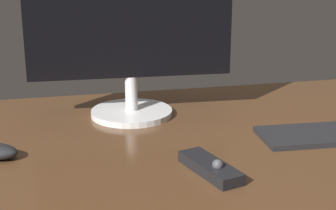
{
  "coord_description": "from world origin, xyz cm",
  "views": [
    {
      "loc": [
        -27.28,
        -117.36,
        47.62
      ],
      "look_at": [
        1.2,
        7.19,
        8.0
      ],
      "focal_mm": 57.57,
      "sensor_mm": 36.0,
      "label": 1
    }
  ],
  "objects": [
    {
      "name": "desk",
      "position": [
        0.0,
        0.0,
        1.0
      ],
      "size": [
        140.0,
        84.0,
        2.0
      ],
      "primitive_type": "cube",
      "color": "#4C301C",
      "rests_on": "ground"
    },
    {
      "name": "monitor",
      "position": [
        -6.11,
        19.06,
        27.14
      ],
      "size": [
        53.3,
        21.8,
        46.64
      ],
      "rotation": [
        0.0,
        0.0,
        -0.05
      ],
      "color": "silver",
      "rests_on": "desk"
    },
    {
      "name": "media_remote",
      "position": [
        3.53,
        -21.41,
        3.24
      ],
      "size": [
        9.91,
        17.7,
        3.84
      ],
      "rotation": [
        0.0,
        0.0,
        -1.29
      ],
      "color": "black",
      "rests_on": "desk"
    }
  ]
}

